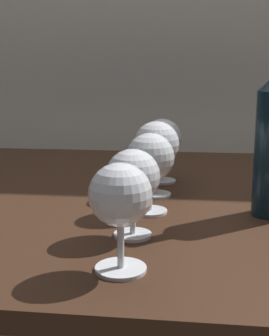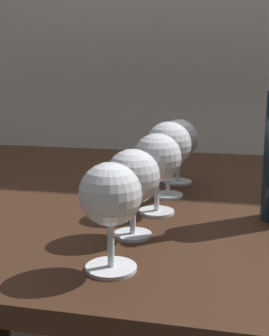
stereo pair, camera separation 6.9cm
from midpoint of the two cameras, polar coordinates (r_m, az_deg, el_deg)
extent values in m
cube|color=#382114|center=(0.96, -0.42, -4.00)|extent=(1.38, 0.98, 0.03)
cylinder|color=white|center=(0.60, -5.45, -12.28)|extent=(0.07, 0.07, 0.00)
cylinder|color=white|center=(0.59, -5.53, -8.99)|extent=(0.01, 0.01, 0.07)
sphere|color=white|center=(0.57, -5.65, -3.30)|extent=(0.08, 0.08, 0.08)
ellipsoid|color=beige|center=(0.57, -5.65, -3.34)|extent=(0.07, 0.07, 0.04)
cylinder|color=white|center=(0.72, -2.77, -8.26)|extent=(0.06, 0.06, 0.00)
cylinder|color=white|center=(0.70, -2.80, -5.69)|extent=(0.01, 0.01, 0.06)
sphere|color=white|center=(0.69, -2.85, -1.08)|extent=(0.08, 0.08, 0.08)
ellipsoid|color=pink|center=(0.69, -2.85, -1.00)|extent=(0.07, 0.07, 0.04)
cylinder|color=white|center=(0.83, -0.50, -5.36)|extent=(0.06, 0.06, 0.00)
cylinder|color=white|center=(0.82, -0.50, -2.94)|extent=(0.01, 0.01, 0.07)
sphere|color=white|center=(0.80, -0.51, 1.30)|extent=(0.09, 0.09, 0.09)
ellipsoid|color=#470A16|center=(0.80, -0.51, 0.94)|extent=(0.08, 0.08, 0.03)
cylinder|color=white|center=(0.93, 0.55, -3.30)|extent=(0.06, 0.06, 0.00)
cylinder|color=white|center=(0.93, 0.56, -1.03)|extent=(0.01, 0.01, 0.07)
sphere|color=white|center=(0.91, 0.57, 2.95)|extent=(0.09, 0.09, 0.09)
ellipsoid|color=gold|center=(0.91, 0.57, 2.85)|extent=(0.08, 0.08, 0.04)
cylinder|color=white|center=(1.05, 1.51, -1.62)|extent=(0.06, 0.06, 0.00)
cylinder|color=white|center=(1.04, 1.52, 0.32)|extent=(0.01, 0.01, 0.07)
sphere|color=white|center=(1.03, 1.54, 3.69)|extent=(0.09, 0.09, 0.09)
ellipsoid|color=maroon|center=(1.03, 1.54, 3.68)|extent=(0.08, 0.08, 0.04)
camera|label=1|loc=(0.03, -92.86, -0.62)|focal=49.55mm
camera|label=2|loc=(0.03, 87.14, 0.62)|focal=49.55mm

